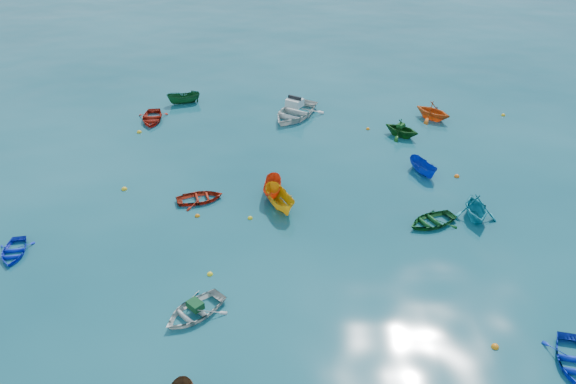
{
  "coord_description": "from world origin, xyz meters",
  "views": [
    {
      "loc": [
        0.87,
        -24.3,
        18.45
      ],
      "look_at": [
        0.0,
        5.0,
        0.4
      ],
      "focal_mm": 35.0,
      "sensor_mm": 36.0,
      "label": 1
    }
  ],
  "objects_px": {
    "dinghy_blue_se": "(573,365)",
    "motorboat_white": "(295,117)",
    "dinghy_white_near": "(195,314)",
    "dinghy_blue_sw": "(14,254)"
  },
  "relations": [
    {
      "from": "dinghy_white_near",
      "to": "dinghy_blue_se",
      "type": "xyz_separation_m",
      "value": [
        16.36,
        -2.51,
        0.0
      ]
    },
    {
      "from": "dinghy_blue_se",
      "to": "motorboat_white",
      "type": "distance_m",
      "value": 27.8
    },
    {
      "from": "dinghy_white_near",
      "to": "dinghy_blue_sw",
      "type": "bearing_deg",
      "value": -159.76
    },
    {
      "from": "dinghy_blue_sw",
      "to": "dinghy_white_near",
      "type": "distance_m",
      "value": 11.2
    },
    {
      "from": "dinghy_white_near",
      "to": "dinghy_blue_se",
      "type": "relative_size",
      "value": 1.01
    },
    {
      "from": "dinghy_white_near",
      "to": "motorboat_white",
      "type": "xyz_separation_m",
      "value": [
        4.2,
        22.5,
        0.0
      ]
    },
    {
      "from": "dinghy_blue_sw",
      "to": "dinghy_blue_se",
      "type": "xyz_separation_m",
      "value": [
        26.73,
        -6.72,
        0.0
      ]
    },
    {
      "from": "dinghy_blue_se",
      "to": "motorboat_white",
      "type": "relative_size",
      "value": 0.61
    },
    {
      "from": "dinghy_blue_sw",
      "to": "motorboat_white",
      "type": "height_order",
      "value": "motorboat_white"
    },
    {
      "from": "dinghy_white_near",
      "to": "motorboat_white",
      "type": "bearing_deg",
      "value": 121.77
    }
  ]
}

